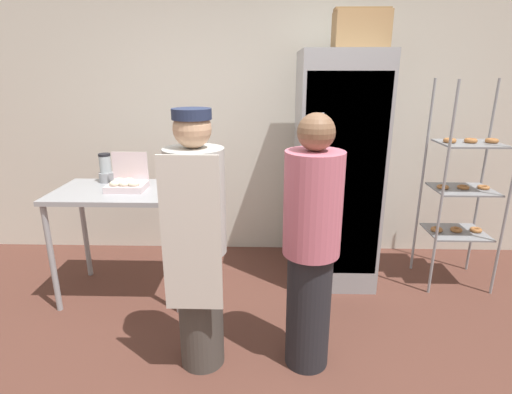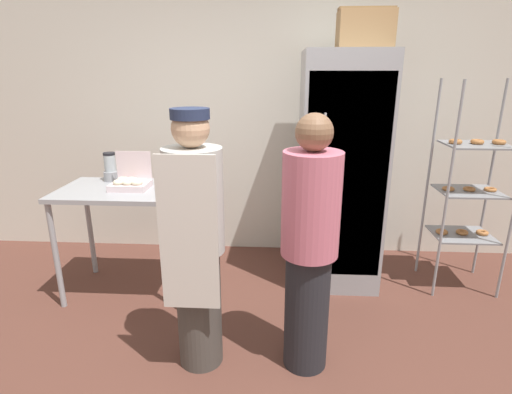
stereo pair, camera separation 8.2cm
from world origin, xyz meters
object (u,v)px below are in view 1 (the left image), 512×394
at_px(cardboard_storage_box, 361,30).
at_px(refrigerator, 336,171).
at_px(donut_box, 127,184).
at_px(blender_pitcher, 106,169).
at_px(person_baker, 197,242).
at_px(person_customer, 311,246).
at_px(baking_rack, 463,188).

bearing_deg(cardboard_storage_box, refrigerator, 173.89).
xyz_separation_m(donut_box, blender_pitcher, (-0.25, 0.22, 0.06)).
relative_size(person_baker, person_customer, 1.01).
bearing_deg(person_customer, donut_box, 148.99).
xyz_separation_m(cardboard_storage_box, person_baker, (-1.12, -1.20, -1.27)).
distance_m(cardboard_storage_box, person_customer, 1.81).
xyz_separation_m(refrigerator, person_customer, (-0.33, -1.19, -0.17)).
xyz_separation_m(baking_rack, person_baker, (-2.05, -1.11, -0.03)).
height_order(refrigerator, person_baker, refrigerator).
height_order(refrigerator, blender_pitcher, refrigerator).
distance_m(donut_box, person_customer, 1.60).
bearing_deg(baking_rack, refrigerator, 174.49).
height_order(refrigerator, person_customer, refrigerator).
relative_size(baking_rack, person_customer, 1.10).
bearing_deg(cardboard_storage_box, person_baker, -133.10).
height_order(baking_rack, person_customer, baking_rack).
height_order(baking_rack, cardboard_storage_box, cardboard_storage_box).
distance_m(refrigerator, blender_pitcher, 1.95).
distance_m(blender_pitcher, person_baker, 1.43).
distance_m(donut_box, blender_pitcher, 0.34).
height_order(blender_pitcher, cardboard_storage_box, cardboard_storage_box).
xyz_separation_m(donut_box, person_customer, (1.37, -0.82, -0.15)).
xyz_separation_m(refrigerator, person_baker, (-1.00, -1.21, -0.14)).
xyz_separation_m(blender_pitcher, person_customer, (1.61, -1.05, -0.20)).
xyz_separation_m(donut_box, cardboard_storage_box, (1.82, 0.36, 1.15)).
bearing_deg(person_customer, blender_pitcher, 147.03).
xyz_separation_m(baking_rack, cardboard_storage_box, (-0.93, 0.09, 1.24)).
height_order(blender_pitcher, person_baker, person_baker).
xyz_separation_m(refrigerator, cardboard_storage_box, (0.12, -0.01, 1.13)).
bearing_deg(baking_rack, cardboard_storage_box, 174.57).
bearing_deg(cardboard_storage_box, blender_pitcher, -176.26).
relative_size(blender_pitcher, cardboard_storage_box, 0.58).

